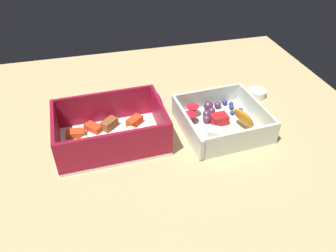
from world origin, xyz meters
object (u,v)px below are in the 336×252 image
pasta_container (111,132)px  candy_bar (144,101)px  fruit_bowl (220,120)px  paper_cup_liner (257,93)px

pasta_container → candy_bar: 13.77cm
fruit_bowl → paper_cup_liner: 14.58cm
pasta_container → fruit_bowl: size_ratio=1.22×
paper_cup_liner → pasta_container: bearing=-167.2°
fruit_bowl → paper_cup_liner: (11.98, 8.27, -0.78)cm
candy_bar → paper_cup_liner: 24.88cm
pasta_container → fruit_bowl: pasta_container is taller
candy_bar → fruit_bowl: bearing=-42.9°
fruit_bowl → candy_bar: bearing=137.1°
pasta_container → fruit_bowl: 20.88cm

